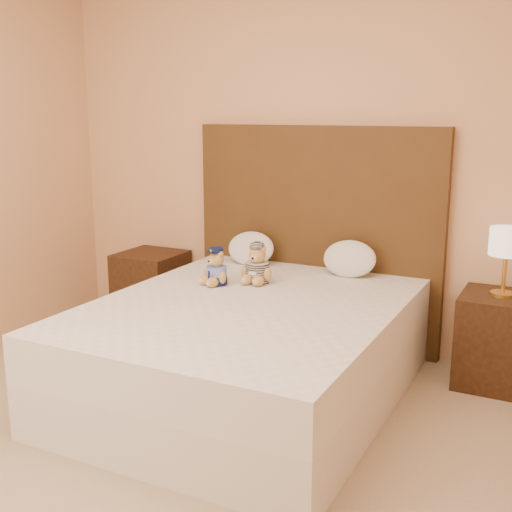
# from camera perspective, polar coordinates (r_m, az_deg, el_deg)

# --- Properties ---
(ground) EXTENTS (4.00, 4.50, 0.00)m
(ground) POSITION_cam_1_polar(r_m,az_deg,el_deg) (2.91, -12.59, -20.85)
(ground) COLOR tan
(ground) RESTS_ON ground
(room_walls) EXTENTS (4.04, 4.52, 2.72)m
(room_walls) POSITION_cam_1_polar(r_m,az_deg,el_deg) (2.80, -8.27, 16.99)
(room_walls) COLOR tan
(room_walls) RESTS_ON ground
(bed) EXTENTS (1.60, 2.00, 0.55)m
(bed) POSITION_cam_1_polar(r_m,az_deg,el_deg) (3.67, -0.75, -8.29)
(bed) COLOR white
(bed) RESTS_ON ground
(headboard) EXTENTS (1.75, 0.08, 1.50)m
(headboard) POSITION_cam_1_polar(r_m,az_deg,el_deg) (4.43, 5.34, 1.73)
(headboard) COLOR #493116
(headboard) RESTS_ON ground
(nightstand_left) EXTENTS (0.45, 0.45, 0.55)m
(nightstand_left) POSITION_cam_1_polar(r_m,az_deg,el_deg) (4.95, -9.27, -2.83)
(nightstand_left) COLOR #3B2312
(nightstand_left) RESTS_ON ground
(nightstand_right) EXTENTS (0.45, 0.45, 0.55)m
(nightstand_right) POSITION_cam_1_polar(r_m,az_deg,el_deg) (4.07, 20.74, -7.02)
(nightstand_right) COLOR #3B2312
(nightstand_right) RESTS_ON ground
(lamp) EXTENTS (0.20, 0.20, 0.40)m
(lamp) POSITION_cam_1_polar(r_m,az_deg,el_deg) (3.92, 21.40, 0.90)
(lamp) COLOR gold
(lamp) RESTS_ON nightstand_right
(teddy_police) EXTENTS (0.25, 0.24, 0.23)m
(teddy_police) POSITION_cam_1_polar(r_m,az_deg,el_deg) (3.94, -3.53, -0.92)
(teddy_police) COLOR #BA8D48
(teddy_police) RESTS_ON bed
(teddy_prisoner) EXTENTS (0.22, 0.21, 0.24)m
(teddy_prisoner) POSITION_cam_1_polar(r_m,az_deg,el_deg) (3.96, 0.11, -0.70)
(teddy_prisoner) COLOR #BA8D48
(teddy_prisoner) RESTS_ON bed
(pillow_left) EXTENTS (0.35, 0.22, 0.24)m
(pillow_left) POSITION_cam_1_polar(r_m,az_deg,el_deg) (4.45, -0.46, 0.82)
(pillow_left) COLOR white
(pillow_left) RESTS_ON bed
(pillow_right) EXTENTS (0.35, 0.23, 0.25)m
(pillow_right) POSITION_cam_1_polar(r_m,az_deg,el_deg) (4.17, 8.32, -0.09)
(pillow_right) COLOR white
(pillow_right) RESTS_ON bed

